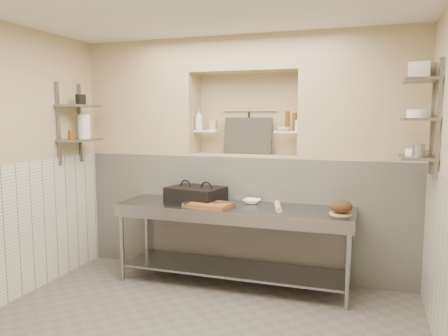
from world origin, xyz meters
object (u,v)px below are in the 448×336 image
at_px(jug_left, 84,127).
at_px(bottle_soap, 199,120).
at_px(panini_press, 196,194).
at_px(bread_loaf, 341,206).
at_px(prep_table, 233,229).
at_px(cutting_board, 209,205).
at_px(rolling_pin, 278,206).
at_px(mixing_bowl, 252,201).
at_px(bowl_alcove, 284,129).

bearing_deg(jug_left, bottle_soap, 25.01).
distance_m(panini_press, bread_loaf, 1.65).
xyz_separation_m(prep_table, bread_loaf, (1.15, -0.06, 0.34)).
height_order(panini_press, cutting_board, panini_press).
height_order(prep_table, rolling_pin, rolling_pin).
distance_m(cutting_board, jug_left, 1.82).
height_order(bottle_soap, jug_left, bottle_soap).
height_order(panini_press, mixing_bowl, panini_press).
relative_size(cutting_board, jug_left, 1.67).
bearing_deg(bottle_soap, bread_loaf, -18.70).
bearing_deg(rolling_pin, panini_press, 171.85).
relative_size(prep_table, mixing_bowl, 12.96).
xyz_separation_m(cutting_board, mixing_bowl, (0.40, 0.32, 0.00)).
xyz_separation_m(rolling_pin, bowl_alcove, (-0.05, 0.55, 0.80)).
bearing_deg(cutting_board, panini_press, 135.80).
bearing_deg(bread_loaf, cutting_board, -177.33).
bearing_deg(panini_press, prep_table, -1.85).
distance_m(prep_table, panini_press, 0.61).
relative_size(prep_table, jug_left, 9.04).
bearing_deg(bottle_soap, mixing_bowl, -23.97).
xyz_separation_m(mixing_bowl, bottle_soap, (-0.77, 0.34, 0.91)).
relative_size(cutting_board, bread_loaf, 2.18).
bearing_deg(jug_left, mixing_bowl, 6.81).
bearing_deg(bottle_soap, prep_table, -41.55).
height_order(prep_table, bowl_alcove, bowl_alcove).
distance_m(cutting_board, bowl_alcove, 1.25).
height_order(mixing_bowl, bottle_soap, bottle_soap).
bearing_deg(mixing_bowl, bowl_alcove, 48.92).
xyz_separation_m(bread_loaf, jug_left, (-3.01, 0.01, 0.78)).
bearing_deg(jug_left, cutting_board, -2.73).
relative_size(rolling_pin, bowl_alcove, 2.92).
distance_m(panini_press, bowl_alcove, 1.27).
bearing_deg(panini_press, cutting_board, -32.24).
bearing_deg(cutting_board, rolling_pin, 7.63).
bearing_deg(jug_left, bowl_alcove, 13.92).
bearing_deg(bread_loaf, mixing_bowl, 165.64).
bearing_deg(bread_loaf, prep_table, 177.19).
relative_size(mixing_bowl, bottle_soap, 0.80).
distance_m(mixing_bowl, jug_left, 2.20).
bearing_deg(rolling_pin, jug_left, -179.46).
bearing_deg(bread_loaf, panini_press, 173.86).
distance_m(cutting_board, mixing_bowl, 0.51).
distance_m(prep_table, rolling_pin, 0.58).
bearing_deg(panini_press, bread_loaf, 5.83).
bearing_deg(mixing_bowl, cutting_board, -141.45).
xyz_separation_m(bowl_alcove, jug_left, (-2.31, -0.57, 0.02)).
height_order(mixing_bowl, jug_left, jug_left).
distance_m(panini_press, mixing_bowl, 0.65).
height_order(cutting_board, rolling_pin, rolling_pin).
bearing_deg(bottle_soap, jug_left, -154.99).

